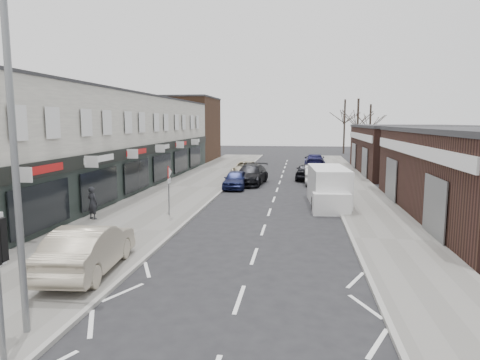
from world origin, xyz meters
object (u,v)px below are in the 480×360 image
(parked_car_left_a, at_px, (236,179))
(parked_car_right_b, at_px, (306,171))
(street_lamp, at_px, (21,141))
(parked_car_left_b, at_px, (251,175))
(sedan_on_pavement, at_px, (89,248))
(parked_car_left_c, at_px, (245,169))
(parked_car_right_c, at_px, (314,161))
(pedestrian, at_px, (92,203))
(white_van, at_px, (329,188))
(parked_car_right_a, at_px, (315,175))
(warning_sign, at_px, (169,176))

(parked_car_left_a, distance_m, parked_car_right_b, 7.90)
(street_lamp, xyz_separation_m, parked_car_left_b, (2.24, 25.45, -3.84))
(sedan_on_pavement, bearing_deg, parked_car_left_b, -102.88)
(parked_car_left_c, distance_m, parked_car_right_c, 10.38)
(pedestrian, bearing_deg, white_van, -134.51)
(white_van, distance_m, parked_car_left_a, 8.74)
(white_van, bearing_deg, sedan_on_pavement, -127.32)
(sedan_on_pavement, xyz_separation_m, parked_car_right_a, (8.08, 22.26, -0.15))
(parked_car_right_c, bearing_deg, warning_sign, 73.01)
(parked_car_right_a, bearing_deg, parked_car_left_b, 9.18)
(parked_car_left_a, bearing_deg, parked_car_right_b, 46.84)
(warning_sign, bearing_deg, sedan_on_pavement, -90.27)
(sedan_on_pavement, height_order, pedestrian, pedestrian)
(parked_car_left_b, bearing_deg, sedan_on_pavement, -92.15)
(white_van, bearing_deg, pedestrian, -158.27)
(pedestrian, bearing_deg, street_lamp, 129.98)
(street_lamp, height_order, sedan_on_pavement, street_lamp)
(street_lamp, xyz_separation_m, parked_car_left_a, (1.35, 23.05, -3.93))
(sedan_on_pavement, bearing_deg, street_lamp, 94.30)
(parked_car_left_c, relative_size, parked_car_right_b, 1.15)
(street_lamp, distance_m, warning_sign, 13.04)
(white_van, distance_m, pedestrian, 13.55)
(parked_car_left_b, xyz_separation_m, parked_car_right_b, (4.49, 3.38, -0.06))
(street_lamp, height_order, parked_car_right_c, street_lamp)
(warning_sign, height_order, sedan_on_pavement, warning_sign)
(parked_car_left_c, bearing_deg, parked_car_left_b, -78.00)
(white_van, height_order, parked_car_right_c, white_van)
(warning_sign, bearing_deg, parked_car_left_b, 77.22)
(street_lamp, height_order, parked_car_right_b, street_lamp)
(parked_car_right_b, bearing_deg, parked_car_right_c, -92.38)
(street_lamp, relative_size, white_van, 1.32)
(warning_sign, xyz_separation_m, parked_car_left_c, (1.76, 17.98, -1.52))
(parked_car_left_c, bearing_deg, warning_sign, -95.38)
(street_lamp, bearing_deg, parked_car_right_b, 76.87)
(warning_sign, height_order, parked_car_right_c, warning_sign)
(pedestrian, bearing_deg, parked_car_right_b, -102.66)
(white_van, height_order, pedestrian, white_van)
(white_van, xyz_separation_m, parked_car_right_a, (-0.52, 9.03, -0.33))
(sedan_on_pavement, xyz_separation_m, parked_car_left_a, (2.03, 18.98, -0.22))
(parked_car_right_c, bearing_deg, parked_car_right_b, 84.95)
(pedestrian, height_order, parked_car_left_a, pedestrian)
(parked_car_left_c, xyz_separation_m, parked_car_right_b, (5.60, -1.94, 0.04))
(sedan_on_pavement, relative_size, pedestrian, 2.88)
(parked_car_right_a, relative_size, parked_car_right_c, 0.85)
(street_lamp, bearing_deg, sedan_on_pavement, 99.42)
(sedan_on_pavement, distance_m, parked_car_left_a, 19.09)
(warning_sign, distance_m, pedestrian, 4.09)
(pedestrian, bearing_deg, parked_car_left_b, -95.24)
(street_lamp, distance_m, parked_car_right_b, 29.86)
(parked_car_right_a, xyz_separation_m, parked_car_right_b, (-0.68, 2.50, -0.03))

